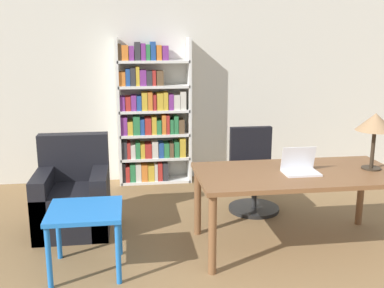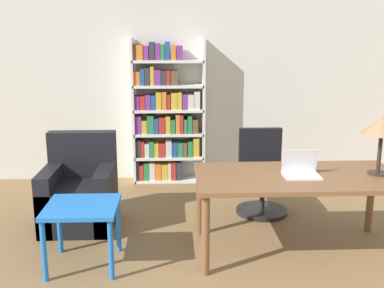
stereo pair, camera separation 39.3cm
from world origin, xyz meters
name	(u,v)px [view 1 (the left image)]	position (x,y,z in m)	size (l,w,h in m)	color
wall_back	(205,82)	(0.00, 4.53, 1.35)	(8.00, 0.06, 2.70)	silver
desk	(297,180)	(0.47, 2.15, 0.66)	(1.87, 0.93, 0.74)	brown
laptop	(300,167)	(0.48, 2.12, 0.79)	(0.32, 0.23, 0.24)	silver
table_lamp	(375,124)	(1.20, 2.15, 1.18)	(0.35, 0.35, 0.53)	#2D2319
office_chair	(253,175)	(0.35, 3.17, 0.40)	(0.58, 0.58, 0.94)	black
side_table_blue	(85,218)	(-1.44, 1.96, 0.47)	(0.61, 0.58, 0.56)	blue
armchair	(73,200)	(-1.65, 2.86, 0.32)	(0.72, 0.74, 0.96)	black
bookshelf	(151,117)	(-0.77, 4.34, 0.91)	(0.98, 0.28, 1.96)	white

